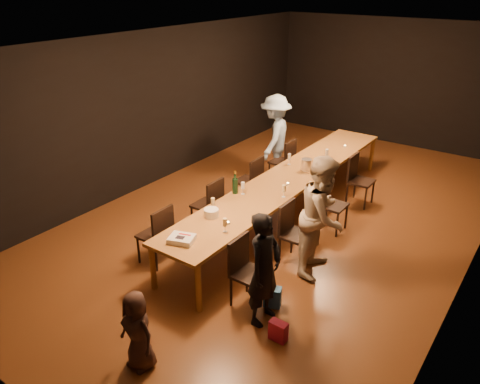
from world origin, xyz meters
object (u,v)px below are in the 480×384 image
Objects in this scene: chair_right_0 at (251,274)px; chair_right_1 at (297,235)px; plate_stack at (211,213)px; ice_bucket at (306,165)px; child at (138,331)px; chair_left_2 at (248,180)px; woman_birthday at (264,269)px; birthday_cake at (182,239)px; chair_right_3 at (361,181)px; chair_right_2 at (333,205)px; chair_left_1 at (207,204)px; chair_left_3 at (282,161)px; man_blue at (275,137)px; woman_tan at (323,216)px; champagne_bottle at (235,182)px; table at (289,179)px.

chair_right_0 is 1.20m from chair_right_1.
plate_stack is 2.36m from ice_bucket.
chair_left_2 is at bearing 113.03° from child.
chair_right_0 is 4.38× the size of plate_stack.
woman_birthday is 1.48m from plate_stack.
chair_left_2 is at bearing 87.48° from birthday_cake.
chair_right_3 is at bearing 57.72° from birthday_cake.
chair_right_2 is 1.00× the size of chair_left_1.
chair_left_2 is 1.00× the size of chair_left_3.
chair_right_0 is 0.54× the size of man_blue.
chair_right_1 is at bearing 87.16° from woman_tan.
champagne_bottle reaches higher than chair_right_0.
chair_left_1 reaches higher than birthday_cake.
chair_left_1 is 0.54× the size of man_blue.
champagne_bottle is at bearing -137.66° from chair_right_0.
champagne_bottle is at bearing -107.19° from ice_bucket.
chair_right_0 is at bearing -0.00° from chair_right_3.
ice_bucket is (0.95, 0.44, 0.39)m from chair_left_2.
chair_left_3 reaches higher than plate_stack.
chair_right_0 is at bearing 80.98° from child.
chair_left_3 is (-1.70, 1.20, 0.00)m from chair_right_2.
chair_right_3 is 1.14m from ice_bucket.
birthday_cake is at bearing 116.69° from child.
chair_right_2 is at bearing 52.11° from birthday_cake.
chair_right_3 is at bearing 61.73° from champagne_bottle.
child is at bearing 156.44° from woman_tan.
chair_right_1 reaches higher than table.
chair_left_2 is (-0.85, 0.00, -0.24)m from table.
chair_right_1 is 1.41m from woman_birthday.
chair_right_0 is 2.40× the size of birthday_cake.
child is (0.47, -3.97, -0.23)m from table.
woman_birthday reaches higher than chair_right_2.
child reaches higher than chair_right_3.
champagne_bottle is (0.78, -2.47, 0.07)m from man_blue.
child is 4.48× the size of plate_stack.
chair_right_1 is at bearing -144.69° from chair_left_3.
chair_right_3 is 4.47× the size of ice_bucket.
champagne_bottle is (0.48, 0.14, 0.47)m from chair_left_1.
woman_tan is at bearing -138.95° from chair_left_3.
man_blue is (-0.30, 2.60, 0.40)m from chair_left_1.
table is 1.69m from woman_tan.
chair_right_0 is 2.08m from chair_left_1.
chair_left_2 is at bearing -155.16° from ice_bucket.
chair_right_2 is 2.08m from chair_left_3.
chair_left_1 is 1.93m from ice_bucket.
man_blue is at bearing 33.81° from woman_tan.
chair_left_3 is (-1.70, 3.60, 0.00)m from chair_right_0.
man_blue is 3.45m from plate_stack.
chair_right_2 is 1.70m from chair_left_2.
woman_birthday is 1.40m from woman_tan.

